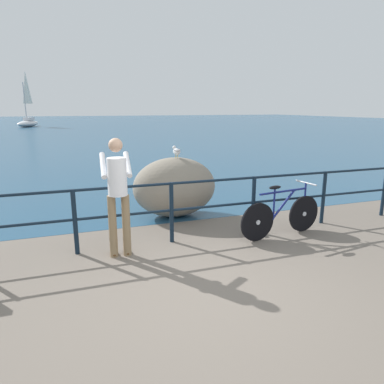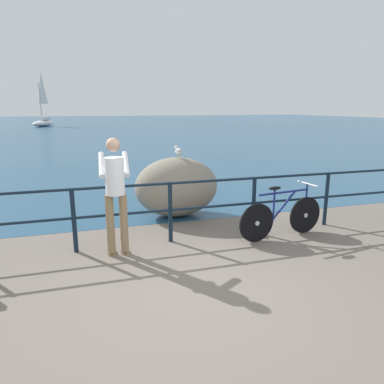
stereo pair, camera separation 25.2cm
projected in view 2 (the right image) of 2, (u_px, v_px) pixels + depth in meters
The scene contains 8 objects.
ground_plane at pixel (106, 143), 22.91m from camera, with size 120.00×120.00×0.10m, color #6B6056.
sea_surface at pixel (94, 123), 48.70m from camera, with size 120.00×90.00×0.01m, color navy.
promenade_railing at pixel (170, 205), 5.78m from camera, with size 9.16×0.07×1.02m.
bicycle at pixel (282, 215), 6.05m from camera, with size 1.69×0.48×0.92m.
person_at_railing at pixel (115, 191), 5.19m from camera, with size 0.47×0.65×1.78m.
breakwater_boulder_main at pixel (177, 187), 7.22m from camera, with size 1.72×1.20×1.22m.
seagull at pixel (178, 151), 7.01m from camera, with size 0.15×0.34×0.23m.
sailboat at pixel (43, 120), 41.17m from camera, with size 2.74×4.58×6.16m.
Camera 2 is at (-1.26, -3.66, 2.20)m, focal length 32.95 mm.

